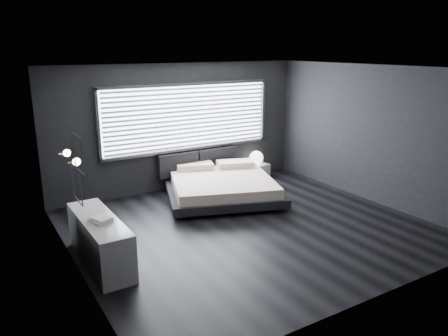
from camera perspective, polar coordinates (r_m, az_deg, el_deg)
room at (r=7.52m, az=3.36°, el=2.18°), size 6.04×6.00×2.80m
window at (r=9.86m, az=-4.60°, el=6.62°), size 4.14×0.09×1.52m
headboard at (r=10.10m, az=-3.43°, el=0.84°), size 1.96×0.16×0.52m
sconce_near at (r=6.39m, az=-18.73°, el=0.78°), size 0.18×0.11×0.11m
sconce_far at (r=6.96m, az=-19.85°, el=1.85°), size 0.18×0.11×0.11m
wall_art_upper at (r=5.74m, az=-18.49°, el=1.76°), size 0.01×0.48×0.48m
wall_art_lower at (r=6.10m, az=-18.65°, el=-2.06°), size 0.01×0.48×0.48m
bed at (r=9.32m, az=-0.30°, el=-2.31°), size 2.89×2.83×0.59m
nightstand at (r=10.88m, az=4.20°, el=-0.32°), size 0.61×0.53×0.32m
orb_lamp at (r=10.76m, az=4.23°, el=1.33°), size 0.34×0.34×0.34m
dresser at (r=6.84m, az=-15.86°, el=-9.08°), size 0.52×1.79×0.71m
book_stack at (r=6.56m, az=-15.81°, el=-6.47°), size 0.32×0.38×0.07m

